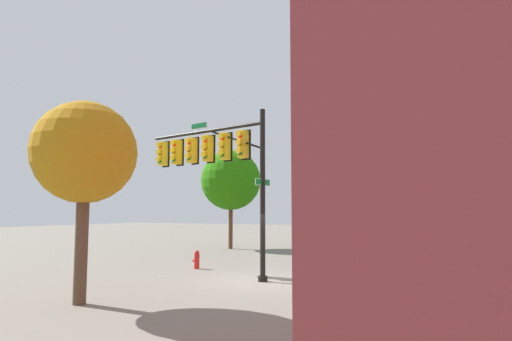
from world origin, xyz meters
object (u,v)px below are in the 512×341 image
object	(u,v)px
tree_far	(342,178)
utility_pole	(322,148)
tree_near	(231,180)
signal_pole_assembly	(210,156)
fire_hydrant	(197,260)
tree_mid	(85,154)

from	to	relation	value
tree_far	utility_pole	bearing A→B (deg)	103.10
tree_near	tree_far	size ratio (longest dim) A/B	1.01
signal_pole_assembly	fire_hydrant	distance (m)	4.97
signal_pole_assembly	utility_pole	xyz separation A→B (m)	(-5.92, 3.25, -0.49)
tree_mid	tree_far	world-z (taller)	tree_far
utility_pole	tree_mid	distance (m)	6.93
utility_pole	tree_near	bearing A→B (deg)	-51.83
tree_mid	utility_pole	bearing A→B (deg)	-153.83
tree_near	tree_far	bearing A→B (deg)	-162.80
fire_hydrant	tree_far	distance (m)	13.19
fire_hydrant	tree_mid	world-z (taller)	tree_mid
utility_pole	fire_hydrant	world-z (taller)	utility_pole
signal_pole_assembly	tree_far	size ratio (longest dim) A/B	0.96
signal_pole_assembly	tree_near	xyz separation A→B (m)	(5.26, -10.97, -0.16)
signal_pole_assembly	fire_hydrant	xyz separation A→B (m)	(1.55, -1.37, -4.52)
utility_pole	fire_hydrant	xyz separation A→B (m)	(7.47, -4.62, -4.04)
fire_hydrant	tree_near	size ratio (longest dim) A/B	0.12
signal_pole_assembly	tree_near	size ratio (longest dim) A/B	0.95
fire_hydrant	tree_near	world-z (taller)	tree_near
tree_near	tree_mid	distance (m)	17.99
utility_pole	tree_near	world-z (taller)	utility_pole
utility_pole	fire_hydrant	bearing A→B (deg)	-31.77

